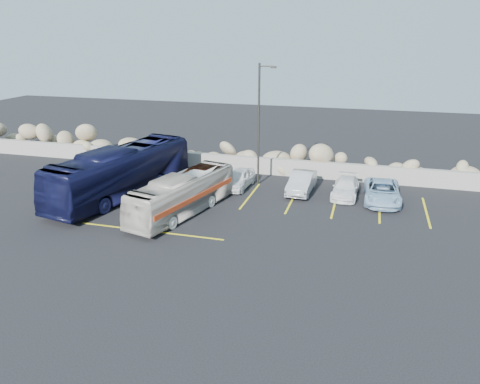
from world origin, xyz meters
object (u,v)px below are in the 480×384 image
(car_d, at_px, (382,192))
(tour_coach, at_px, (121,172))
(car_a, at_px, (238,179))
(lamppost, at_px, (260,121))
(vintage_bus, at_px, (183,194))
(car_b, at_px, (302,182))
(car_c, at_px, (345,188))

(car_d, bearing_deg, tour_coach, -170.26)
(tour_coach, relative_size, car_a, 3.08)
(lamppost, relative_size, vintage_bus, 0.97)
(vintage_bus, distance_m, tour_coach, 5.18)
(lamppost, xyz_separation_m, tour_coach, (-7.73, -4.63, -2.74))
(tour_coach, distance_m, car_d, 16.14)
(tour_coach, bearing_deg, car_b, 31.01)
(car_a, xyz_separation_m, car_c, (6.96, 0.17, -0.07))
(lamppost, height_order, tour_coach, lamppost)
(vintage_bus, relative_size, car_b, 2.06)
(car_a, distance_m, car_b, 4.18)
(tour_coach, relative_size, car_d, 2.47)
(lamppost, height_order, car_c, lamppost)
(lamppost, bearing_deg, car_b, -15.89)
(car_a, height_order, car_c, car_a)
(vintage_bus, distance_m, car_b, 8.15)
(car_c, height_order, car_d, car_d)
(car_c, bearing_deg, car_d, -8.91)
(tour_coach, relative_size, car_b, 2.81)
(car_a, relative_size, car_b, 0.91)
(lamppost, distance_m, car_d, 8.95)
(lamppost, height_order, car_b, lamppost)
(car_b, height_order, car_d, car_b)
(car_a, relative_size, car_c, 0.97)
(lamppost, xyz_separation_m, car_c, (5.83, -0.94, -3.75))
(car_c, distance_m, car_d, 2.26)
(vintage_bus, xyz_separation_m, car_d, (10.94, 5.06, -0.51))
(lamppost, distance_m, vintage_bus, 7.72)
(tour_coach, height_order, car_a, tour_coach)
(car_a, height_order, car_d, car_d)
(car_a, xyz_separation_m, car_d, (9.17, -0.26, 0.01))
(lamppost, xyz_separation_m, car_d, (8.05, -1.37, -3.67))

